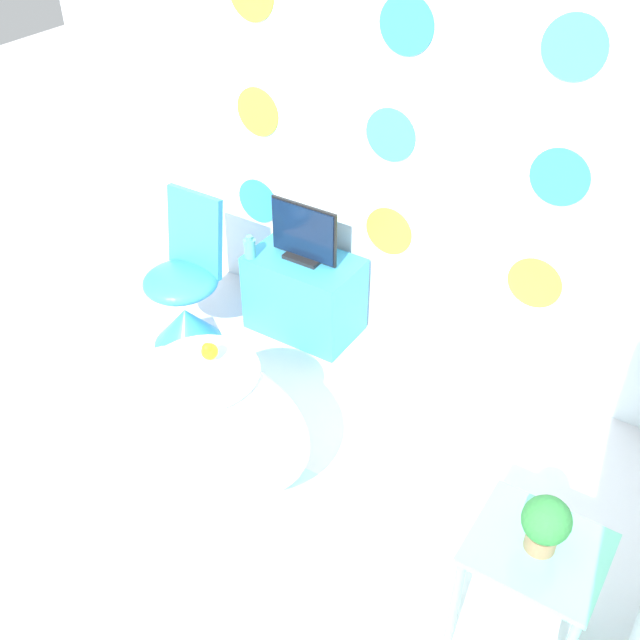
# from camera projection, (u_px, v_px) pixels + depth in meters

# --- Properties ---
(ground_plane) EXTENTS (12.00, 12.00, 0.00)m
(ground_plane) POSITION_uv_depth(u_px,v_px,m) (129.00, 597.00, 2.86)
(ground_plane) COLOR silver
(wall_back_dotted) EXTENTS (4.32, 0.05, 2.60)m
(wall_back_dotted) POSITION_uv_depth(u_px,v_px,m) (396.00, 103.00, 3.41)
(wall_back_dotted) COLOR white
(wall_back_dotted) RESTS_ON ground_plane
(rug) EXTENTS (1.33, 0.72, 0.01)m
(rug) POSITION_uv_depth(u_px,v_px,m) (192.00, 487.00, 3.29)
(rug) COLOR silver
(rug) RESTS_ON ground_plane
(bathtub) EXTENTS (0.98, 0.58, 0.58)m
(bathtub) POSITION_uv_depth(u_px,v_px,m) (208.00, 419.00, 3.21)
(bathtub) COLOR white
(bathtub) RESTS_ON ground_plane
(rubber_duck) EXTENTS (0.07, 0.08, 0.08)m
(rubber_duck) POSITION_uv_depth(u_px,v_px,m) (209.00, 351.00, 3.06)
(rubber_duck) COLOR yellow
(rubber_duck) RESTS_ON bathtub
(chair) EXTENTS (0.39, 0.39, 0.84)m
(chair) POSITION_uv_depth(u_px,v_px,m) (185.00, 302.00, 3.95)
(chair) COLOR #338CE0
(chair) RESTS_ON ground_plane
(tv_cabinet) EXTENTS (0.59, 0.37, 0.46)m
(tv_cabinet) POSITION_uv_depth(u_px,v_px,m) (304.00, 294.00, 4.06)
(tv_cabinet) COLOR #389ED6
(tv_cabinet) RESTS_ON ground_plane
(tv) EXTENTS (0.39, 0.12, 0.32)m
(tv) POSITION_uv_depth(u_px,v_px,m) (304.00, 235.00, 3.84)
(tv) COLOR black
(tv) RESTS_ON tv_cabinet
(vase) EXTENTS (0.06, 0.06, 0.13)m
(vase) POSITION_uv_depth(u_px,v_px,m) (250.00, 248.00, 3.91)
(vase) COLOR #51B2AD
(vase) RESTS_ON tv_cabinet
(side_table) EXTENTS (0.44, 0.39, 0.50)m
(side_table) POSITION_uv_depth(u_px,v_px,m) (534.00, 563.00, 2.51)
(side_table) COLOR #72D8B7
(side_table) RESTS_ON ground_plane
(potted_plant_left) EXTENTS (0.16, 0.16, 0.22)m
(potted_plant_left) POSITION_uv_depth(u_px,v_px,m) (546.00, 523.00, 2.38)
(potted_plant_left) COLOR #8C6B4C
(potted_plant_left) RESTS_ON side_table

